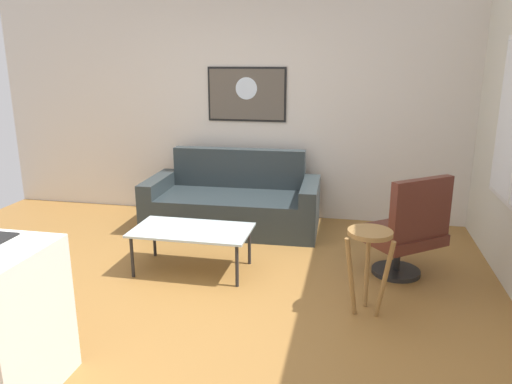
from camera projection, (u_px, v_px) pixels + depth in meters
name	position (u px, v px, depth m)	size (l,w,h in m)	color
ground	(182.00, 304.00, 3.89)	(6.40, 6.40, 0.04)	olive
back_wall	(247.00, 101.00, 5.81)	(6.40, 0.05, 2.80)	beige
couch	(234.00, 204.00, 5.58)	(1.96, 0.97, 0.86)	#283235
coffee_table	(192.00, 232.00, 4.39)	(1.06, 0.58, 0.40)	silver
armchair	(406.00, 231.00, 4.23)	(0.85, 0.85, 0.94)	black
bar_stool	(369.00, 249.00, 3.60)	(0.38, 0.37, 0.66)	olive
wall_painting	(246.00, 94.00, 5.75)	(0.95, 0.03, 0.64)	black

